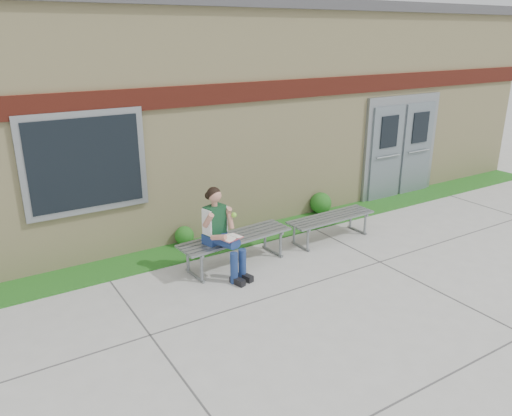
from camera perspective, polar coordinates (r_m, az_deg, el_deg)
ground at (r=7.61m, az=11.34°, el=-9.19°), size 80.00×80.00×0.00m
grass_strip at (r=9.46m, az=0.59°, el=-2.88°), size 16.00×0.80×0.02m
school_building at (r=11.84m, az=-8.44°, el=11.95°), size 16.20×6.22×4.20m
bench_left at (r=8.09m, az=-2.35°, el=-3.97°), size 1.96×0.68×0.50m
bench_right at (r=9.19m, az=8.54°, el=-1.53°), size 1.74×0.53×0.45m
girl at (r=7.63m, az=-3.96°, el=-2.56°), size 0.57×0.86×1.41m
shrub_mid at (r=8.96m, az=-8.19°, el=-3.15°), size 0.34×0.34×0.34m
shrub_east at (r=10.47m, az=7.41°, el=0.56°), size 0.45×0.45×0.45m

